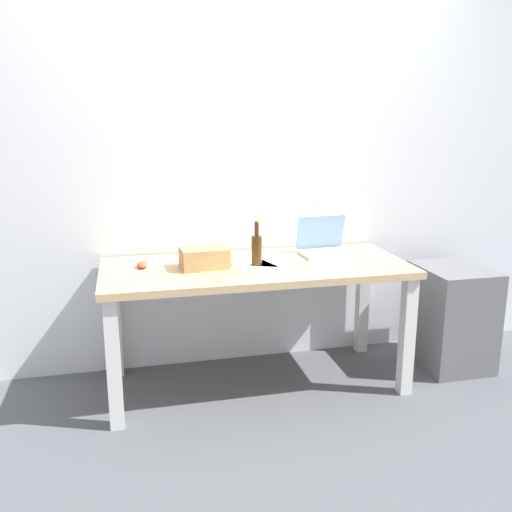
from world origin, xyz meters
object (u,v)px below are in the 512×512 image
object	(u,v)px
desk	(256,281)
beer_bottle	(257,249)
computer_mouse	(142,265)
filing_cabinet	(451,317)
laptop_right	(325,246)
cardboard_box	(204,258)

from	to	relation	value
desk	beer_bottle	xyz separation A→B (m)	(0.00, -0.02, 0.19)
computer_mouse	filing_cabinet	size ratio (longest dim) A/B	0.16
desk	computer_mouse	xyz separation A→B (m)	(-0.62, 0.08, 0.11)
laptop_right	filing_cabinet	world-z (taller)	laptop_right
computer_mouse	cardboard_box	size ratio (longest dim) A/B	0.39
desk	cardboard_box	xyz separation A→B (m)	(-0.29, -0.00, 0.15)
computer_mouse	cardboard_box	bearing A→B (deg)	-11.36
desk	filing_cabinet	distance (m)	1.29
laptop_right	desk	bearing A→B (deg)	-162.59
beer_bottle	cardboard_box	bearing A→B (deg)	177.61
cardboard_box	beer_bottle	bearing A→B (deg)	-2.39
filing_cabinet	cardboard_box	bearing A→B (deg)	179.62
beer_bottle	computer_mouse	xyz separation A→B (m)	(-0.63, 0.10, -0.08)
laptop_right	beer_bottle	size ratio (longest dim) A/B	1.24
computer_mouse	filing_cabinet	world-z (taller)	computer_mouse
laptop_right	cardboard_box	distance (m)	0.77
cardboard_box	filing_cabinet	world-z (taller)	cardboard_box
computer_mouse	filing_cabinet	distance (m)	1.93
beer_bottle	filing_cabinet	world-z (taller)	beer_bottle
desk	filing_cabinet	world-z (taller)	desk
laptop_right	beer_bottle	xyz separation A→B (m)	(-0.46, -0.16, 0.04)
desk	beer_bottle	world-z (taller)	beer_bottle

